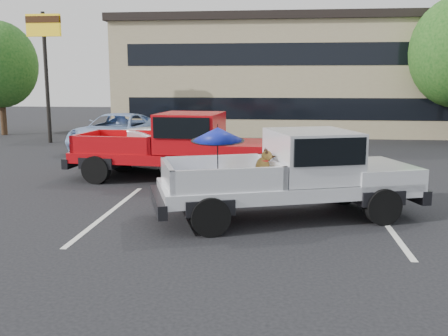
{
  "coord_description": "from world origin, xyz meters",
  "views": [
    {
      "loc": [
        0.72,
        -8.54,
        2.94
      ],
      "look_at": [
        -0.27,
        0.67,
        1.3
      ],
      "focal_mm": 40.0,
      "sensor_mm": 36.0,
      "label": 1
    }
  ],
  "objects": [
    {
      "name": "blue_suv",
      "position": [
        -6.05,
        12.0,
        0.76
      ],
      "size": [
        3.1,
        5.74,
        1.53
      ],
      "primitive_type": "imported",
      "rotation": [
        0.0,
        0.0,
        -0.1
      ],
      "color": "#97B4E2",
      "rests_on": "ground"
    },
    {
      "name": "motel_sign",
      "position": [
        -10.0,
        14.0,
        4.65
      ],
      "size": [
        1.6,
        0.22,
        6.0
      ],
      "color": "black",
      "rests_on": "ground"
    },
    {
      "name": "motel_building",
      "position": [
        2.0,
        20.99,
        3.21
      ],
      "size": [
        20.4,
        8.4,
        6.3
      ],
      "color": "tan",
      "rests_on": "ground"
    },
    {
      "name": "red_pickup",
      "position": [
        -1.98,
        5.83,
        1.09
      ],
      "size": [
        6.19,
        2.62,
        1.99
      ],
      "rotation": [
        0.0,
        0.0,
        -0.08
      ],
      "color": "black",
      "rests_on": "ground"
    },
    {
      "name": "silver_sedan",
      "position": [
        -3.41,
        7.37,
        0.68
      ],
      "size": [
        4.33,
        2.98,
        1.35
      ],
      "primitive_type": "imported",
      "rotation": [
        0.0,
        0.0,
        1.15
      ],
      "color": "#B8BBC0",
      "rests_on": "ground"
    },
    {
      "name": "stripe_left",
      "position": [
        -3.0,
        2.0,
        0.0
      ],
      "size": [
        0.12,
        5.0,
        0.01
      ],
      "primitive_type": "cube",
      "color": "silver",
      "rests_on": "ground"
    },
    {
      "name": "tree_back",
      "position": [
        6.0,
        24.0,
        4.41
      ],
      "size": [
        4.68,
        4.68,
        7.11
      ],
      "color": "#332114",
      "rests_on": "ground"
    },
    {
      "name": "ground",
      "position": [
        0.0,
        0.0,
        0.0
      ],
      "size": [
        90.0,
        90.0,
        0.0
      ],
      "primitive_type": "plane",
      "color": "black",
      "rests_on": "ground"
    },
    {
      "name": "silver_pickup",
      "position": [
        1.24,
        2.1,
        1.05
      ],
      "size": [
        6.02,
        3.66,
        2.06
      ],
      "rotation": [
        0.0,
        0.0,
        0.32
      ],
      "color": "black",
      "rests_on": "ground"
    },
    {
      "name": "stripe_right",
      "position": [
        3.0,
        2.0,
        0.0
      ],
      "size": [
        0.12,
        5.0,
        0.01
      ],
      "primitive_type": "cube",
      "color": "silver",
      "rests_on": "ground"
    }
  ]
}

